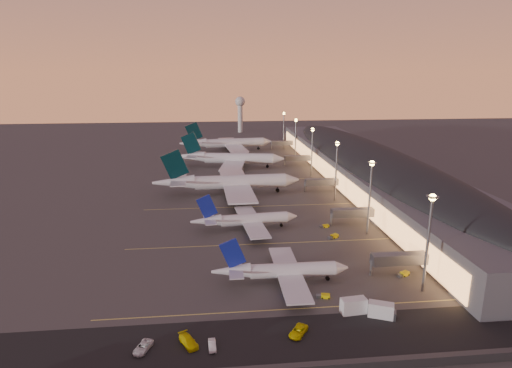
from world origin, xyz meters
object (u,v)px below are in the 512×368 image
object	(u,v)px
airliner_wide_near	(228,182)
service_van_a	(143,347)
service_van_c	(212,345)
baggage_tug_b	(403,274)
airliner_narrow_south	(281,271)
airliner_wide_mid	(229,158)
baggage_tug_a	(324,296)
airliner_wide_far	(227,143)
service_van_d	(298,331)
airliner_narrow_north	(245,220)
catering_truck_a	(355,306)
service_van_b	(189,341)
baggage_tug_c	(325,226)
catering_truck_b	(382,311)
baggage_tug_d	(333,236)
radar_tower	(240,108)

from	to	relation	value
airliner_wide_near	service_van_a	world-z (taller)	airliner_wide_near
service_van_a	service_van_c	distance (m)	13.89
baggage_tug_b	service_van_c	world-z (taller)	service_van_c
airliner_narrow_south	airliner_wide_mid	size ratio (longest dim) A/B	0.57
baggage_tug_a	service_van_a	size ratio (longest dim) A/B	0.66
airliner_wide_far	service_van_c	world-z (taller)	airliner_wide_far
airliner_wide_near	service_van_d	world-z (taller)	airliner_wide_near
service_van_a	airliner_wide_far	bearing A→B (deg)	103.89
service_van_c	airliner_narrow_south	bearing A→B (deg)	51.42
airliner_narrow_north	catering_truck_a	xyz separation A→B (m)	(21.03, -56.93, -1.85)
airliner_narrow_north	service_van_d	xyz separation A→B (m)	(6.28, -63.99, -2.76)
airliner_wide_far	service_van_b	bearing A→B (deg)	-100.85
airliner_narrow_north	airliner_wide_far	size ratio (longest dim) A/B	0.58
service_van_b	service_van_c	distance (m)	5.07
baggage_tug_c	airliner_wide_mid	bearing A→B (deg)	98.00
baggage_tug_b	service_van_b	size ratio (longest dim) A/B	0.66
catering_truck_a	catering_truck_b	xyz separation A→B (m)	(5.63, -2.46, -0.08)
airliner_narrow_north	airliner_wide_mid	bearing A→B (deg)	84.97
airliner_wide_far	baggage_tug_a	world-z (taller)	airliner_wide_far
airliner_narrow_north	service_van_c	xyz separation A→B (m)	(-12.08, -66.79, -2.86)
airliner_narrow_south	service_van_a	world-z (taller)	airliner_narrow_south
airliner_wide_mid	catering_truck_a	distance (m)	161.05
baggage_tug_a	catering_truck_a	size ratio (longest dim) A/B	0.52
airliner_narrow_south	baggage_tug_b	world-z (taller)	airliner_narrow_south
baggage_tug_b	airliner_wide_near	bearing A→B (deg)	91.09
service_van_a	service_van_c	size ratio (longest dim) A/B	1.26
airliner_wide_far	service_van_d	size ratio (longest dim) A/B	11.59
airliner_wide_far	baggage_tug_b	bearing A→B (deg)	-84.87
airliner_narrow_north	baggage_tug_b	size ratio (longest dim) A/B	9.86
baggage_tug_b	service_van_a	bearing A→B (deg)	174.86
catering_truck_a	baggage_tug_d	bearing A→B (deg)	74.35
catering_truck_a	baggage_tug_d	size ratio (longest dim) A/B	1.64
baggage_tug_a	service_van_b	distance (m)	36.07
airliner_wide_mid	service_van_a	distance (m)	170.50
airliner_wide_far	service_van_a	bearing A→B (deg)	-103.14
catering_truck_a	baggage_tug_d	distance (m)	46.28
baggage_tug_b	baggage_tug_c	distance (m)	40.98
airliner_narrow_north	catering_truck_a	bearing A→B (deg)	-75.32
airliner_narrow_south	airliner_wide_near	world-z (taller)	airliner_wide_near
airliner_wide_far	service_van_a	xyz separation A→B (m)	(-25.57, -222.54, -4.69)
airliner_narrow_south	baggage_tug_a	distance (m)	13.32
airliner_wide_far	radar_tower	bearing A→B (deg)	73.79
airliner_narrow_south	service_van_d	world-z (taller)	airliner_narrow_south
airliner_wide_far	baggage_tug_d	xyz separation A→B (m)	(29.34, -167.86, -4.90)
airliner_narrow_south	baggage_tug_b	xyz separation A→B (m)	(34.15, 0.19, -2.89)
service_van_c	service_van_b	bearing A→B (deg)	158.16
airliner_narrow_north	baggage_tug_a	xyz separation A→B (m)	(15.62, -49.58, -3.10)
airliner_narrow_north	service_van_d	world-z (taller)	airliner_narrow_north
radar_tower	service_van_b	distance (m)	318.65
airliner_narrow_north	baggage_tug_b	distance (m)	57.21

